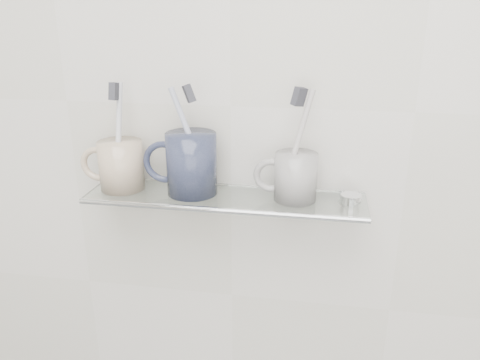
% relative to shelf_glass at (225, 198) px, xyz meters
% --- Properties ---
extents(wall_back, '(2.50, 0.00, 2.50)m').
position_rel_shelf_glass_xyz_m(wall_back, '(0.00, 0.06, 0.15)').
color(wall_back, beige).
rests_on(wall_back, ground).
extents(shelf_glass, '(0.50, 0.12, 0.01)m').
position_rel_shelf_glass_xyz_m(shelf_glass, '(0.00, 0.00, 0.00)').
color(shelf_glass, silver).
rests_on(shelf_glass, wall_back).
extents(shelf_rail, '(0.50, 0.01, 0.01)m').
position_rel_shelf_glass_xyz_m(shelf_rail, '(0.00, -0.06, 0.00)').
color(shelf_rail, silver).
rests_on(shelf_rail, shelf_glass).
extents(bracket_left, '(0.02, 0.03, 0.02)m').
position_rel_shelf_glass_xyz_m(bracket_left, '(-0.21, 0.05, -0.01)').
color(bracket_left, silver).
rests_on(bracket_left, wall_back).
extents(bracket_right, '(0.02, 0.03, 0.02)m').
position_rel_shelf_glass_xyz_m(bracket_right, '(0.21, 0.05, -0.01)').
color(bracket_right, silver).
rests_on(bracket_right, wall_back).
extents(mug_left, '(0.09, 0.09, 0.09)m').
position_rel_shelf_glass_xyz_m(mug_left, '(-0.19, 0.00, 0.05)').
color(mug_left, beige).
rests_on(mug_left, shelf_glass).
extents(mug_left_handle, '(0.07, 0.01, 0.07)m').
position_rel_shelf_glass_xyz_m(mug_left_handle, '(-0.24, 0.00, 0.05)').
color(mug_left_handle, beige).
rests_on(mug_left_handle, mug_left).
extents(toothbrush_left, '(0.02, 0.04, 0.19)m').
position_rel_shelf_glass_xyz_m(toothbrush_left, '(-0.19, 0.00, 0.10)').
color(toothbrush_left, silver).
rests_on(toothbrush_left, mug_left).
extents(bristles_left, '(0.01, 0.03, 0.03)m').
position_rel_shelf_glass_xyz_m(bristles_left, '(-0.19, 0.00, 0.19)').
color(bristles_left, '#313138').
rests_on(bristles_left, toothbrush_left).
extents(mug_center, '(0.09, 0.09, 0.11)m').
position_rel_shelf_glass_xyz_m(mug_center, '(-0.06, 0.00, 0.06)').
color(mug_center, black).
rests_on(mug_center, shelf_glass).
extents(mug_center_handle, '(0.08, 0.01, 0.08)m').
position_rel_shelf_glass_xyz_m(mug_center_handle, '(-0.11, 0.00, 0.06)').
color(mug_center_handle, black).
rests_on(mug_center_handle, mug_center).
extents(toothbrush_center, '(0.08, 0.02, 0.18)m').
position_rel_shelf_glass_xyz_m(toothbrush_center, '(-0.06, 0.00, 0.10)').
color(toothbrush_center, '#9BA1C2').
rests_on(toothbrush_center, mug_center).
extents(bristles_center, '(0.03, 0.03, 0.04)m').
position_rel_shelf_glass_xyz_m(bristles_center, '(-0.06, 0.00, 0.19)').
color(bristles_center, '#313138').
rests_on(bristles_center, toothbrush_center).
extents(mug_right, '(0.09, 0.09, 0.08)m').
position_rel_shelf_glass_xyz_m(mug_right, '(0.12, 0.00, 0.05)').
color(mug_right, white).
rests_on(mug_right, shelf_glass).
extents(mug_right_handle, '(0.06, 0.01, 0.06)m').
position_rel_shelf_glass_xyz_m(mug_right_handle, '(0.08, 0.00, 0.05)').
color(mug_right_handle, white).
rests_on(mug_right_handle, mug_right).
extents(toothbrush_right, '(0.06, 0.02, 0.19)m').
position_rel_shelf_glass_xyz_m(toothbrush_right, '(0.12, 0.00, 0.10)').
color(toothbrush_right, '#BCAB9E').
rests_on(toothbrush_right, mug_right).
extents(bristles_right, '(0.03, 0.03, 0.03)m').
position_rel_shelf_glass_xyz_m(bristles_right, '(0.12, 0.00, 0.19)').
color(bristles_right, '#313138').
rests_on(bristles_right, toothbrush_right).
extents(chrome_cap, '(0.04, 0.04, 0.02)m').
position_rel_shelf_glass_xyz_m(chrome_cap, '(0.22, 0.00, 0.01)').
color(chrome_cap, silver).
rests_on(chrome_cap, shelf_glass).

